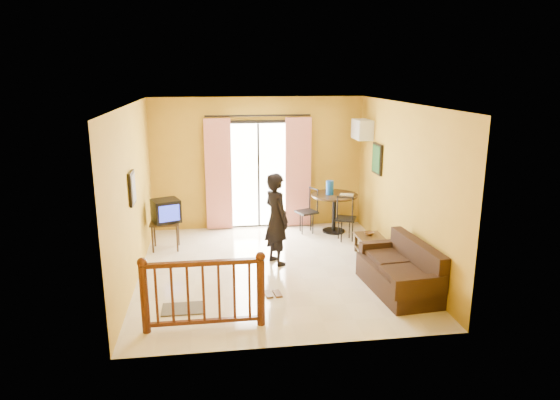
{
  "coord_description": "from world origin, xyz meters",
  "views": [
    {
      "loc": [
        -0.99,
        -7.96,
        3.29
      ],
      "look_at": [
        0.15,
        0.2,
        1.17
      ],
      "focal_mm": 32.0,
      "sensor_mm": 36.0,
      "label": 1
    }
  ],
  "objects": [
    {
      "name": "doormat",
      "position": [
        -1.46,
        -1.31,
        0.01
      ],
      "size": [
        0.6,
        0.4,
        0.02
      ],
      "primitive_type": "cube",
      "rotation": [
        0.0,
        0.0,
        0.0
      ],
      "color": "#4E493F",
      "rests_on": "ground"
    },
    {
      "name": "air_conditioner",
      "position": [
        2.09,
        1.95,
        2.15
      ],
      "size": [
        0.31,
        0.6,
        0.4
      ],
      "color": "silver",
      "rests_on": "room_shell"
    },
    {
      "name": "balcony_door",
      "position": [
        0.0,
        2.43,
        1.19
      ],
      "size": [
        2.25,
        0.14,
        2.46
      ],
      "color": "black",
      "rests_on": "ground"
    },
    {
      "name": "stair_balustrade",
      "position": [
        -1.15,
        -1.9,
        0.56
      ],
      "size": [
        1.63,
        0.13,
        1.04
      ],
      "color": "#471E0F",
      "rests_on": "ground"
    },
    {
      "name": "coffee_table",
      "position": [
        1.85,
        0.29,
        0.25
      ],
      "size": [
        0.47,
        0.85,
        0.38
      ],
      "color": "black",
      "rests_on": "ground"
    },
    {
      "name": "picture_left",
      "position": [
        -2.22,
        -0.2,
        1.55
      ],
      "size": [
        0.05,
        0.42,
        0.52
      ],
      "color": "black",
      "rests_on": "room_shell"
    },
    {
      "name": "water_jug",
      "position": [
        1.43,
        1.9,
        0.96
      ],
      "size": [
        0.16,
        0.16,
        0.29
      ],
      "primitive_type": "cylinder",
      "color": "#124AA9",
      "rests_on": "dining_table"
    },
    {
      "name": "bowl",
      "position": [
        1.85,
        0.48,
        0.4
      ],
      "size": [
        0.22,
        0.22,
        0.05
      ],
      "primitive_type": "imported",
      "rotation": [
        0.0,
        0.0,
        -0.38
      ],
      "color": "#53361C",
      "rests_on": "coffee_table"
    },
    {
      "name": "serving_tray",
      "position": [
        1.77,
        1.8,
        0.82
      ],
      "size": [
        0.33,
        0.27,
        0.02
      ],
      "primitive_type": "cube",
      "rotation": [
        0.0,
        0.0,
        -0.4
      ],
      "color": "beige",
      "rests_on": "dining_table"
    },
    {
      "name": "room_shell",
      "position": [
        0.0,
        0.0,
        1.7
      ],
      "size": [
        5.0,
        5.0,
        5.0
      ],
      "color": "white",
      "rests_on": "ground"
    },
    {
      "name": "ground",
      "position": [
        0.0,
        0.0,
        0.0
      ],
      "size": [
        5.0,
        5.0,
        0.0
      ],
      "primitive_type": "plane",
      "color": "beige",
      "rests_on": "ground"
    },
    {
      "name": "dining_chairs",
      "position": [
        1.29,
        1.61,
        0.0
      ],
      "size": [
        1.21,
        1.12,
        0.95
      ],
      "color": "black",
      "rests_on": "ground"
    },
    {
      "name": "tv_table",
      "position": [
        -1.9,
        1.29,
        0.47
      ],
      "size": [
        0.54,
        0.45,
        0.55
      ],
      "color": "black",
      "rests_on": "ground"
    },
    {
      "name": "standing_person",
      "position": [
        0.1,
        0.29,
        0.81
      ],
      "size": [
        0.6,
        0.7,
        1.63
      ],
      "primitive_type": "imported",
      "rotation": [
        0.0,
        0.0,
        2.0
      ],
      "color": "black",
      "rests_on": "ground"
    },
    {
      "name": "sandals",
      "position": [
        -0.13,
        -1.02,
        0.01
      ],
      "size": [
        0.27,
        0.26,
        0.03
      ],
      "color": "#53361C",
      "rests_on": "ground"
    },
    {
      "name": "dining_table",
      "position": [
        1.54,
        1.9,
        0.65
      ],
      "size": [
        0.98,
        0.98,
        0.81
      ],
      "color": "black",
      "rests_on": "ground"
    },
    {
      "name": "television",
      "position": [
        -1.87,
        1.29,
        0.76
      ],
      "size": [
        0.6,
        0.57,
        0.43
      ],
      "rotation": [
        0.0,
        0.0,
        0.37
      ],
      "color": "black",
      "rests_on": "tv_table"
    },
    {
      "name": "sofa",
      "position": [
        1.85,
        -1.14,
        0.3
      ],
      "size": [
        0.9,
        1.73,
        0.8
      ],
      "rotation": [
        0.0,
        0.0,
        0.09
      ],
      "color": "black",
      "rests_on": "ground"
    },
    {
      "name": "botanical_print",
      "position": [
        2.22,
        1.3,
        1.65
      ],
      "size": [
        0.05,
        0.5,
        0.6
      ],
      "color": "black",
      "rests_on": "room_shell"
    }
  ]
}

